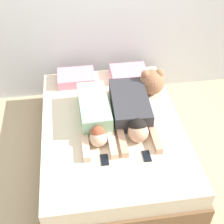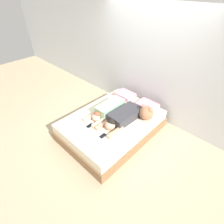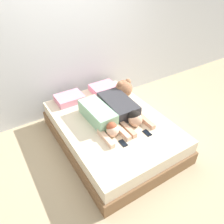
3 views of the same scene
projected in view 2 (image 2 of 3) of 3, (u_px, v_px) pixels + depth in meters
ground_plane at (112, 132)px, 3.99m from camera, size 12.00×12.00×0.00m
wall_back at (149, 63)px, 3.89m from camera, size 12.00×0.06×2.60m
bed at (112, 125)px, 3.86m from camera, size 1.53×2.11×0.42m
pillow_head_left at (125, 95)px, 4.35m from camera, size 0.45×0.34×0.11m
pillow_head_right at (147, 106)px, 3.99m from camera, size 0.45×0.34×0.11m
person_left at (107, 109)px, 3.79m from camera, size 0.33×0.98×0.23m
person_right at (122, 117)px, 3.59m from camera, size 0.42×1.04×0.24m
cell_phone_left at (90, 126)px, 3.52m from camera, size 0.07×0.14×0.01m
cell_phone_right at (103, 136)px, 3.29m from camera, size 0.07×0.14×0.01m
plush_toy at (146, 113)px, 3.61m from camera, size 0.30×0.30×0.31m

